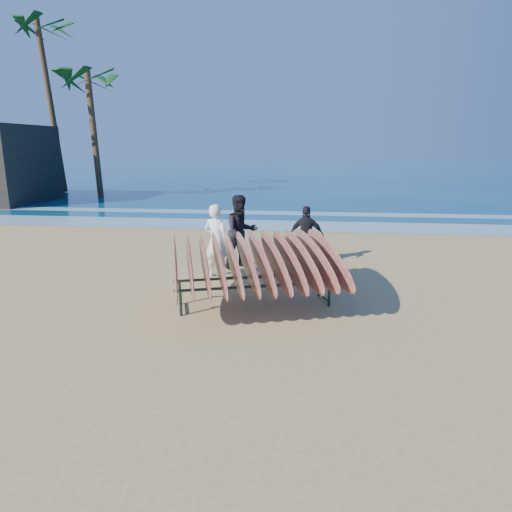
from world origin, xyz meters
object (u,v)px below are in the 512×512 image
at_px(surfboard_rack, 254,261).
at_px(palm_right, 44,31).
at_px(person_white, 216,241).
at_px(person_dark_b, 306,235).
at_px(palm_mid, 90,82).
at_px(person_dark_a, 241,232).

relative_size(surfboard_rack, palm_right, 0.36).
height_order(person_white, person_dark_b, person_white).
distance_m(palm_mid, palm_right, 5.89).
height_order(person_dark_b, palm_right, palm_right).
distance_m(person_white, palm_mid, 20.38).
bearing_deg(person_dark_a, person_dark_b, -14.61).
relative_size(person_dark_b, palm_mid, 0.21).
relative_size(surfboard_rack, person_dark_a, 2.05).
xyz_separation_m(surfboard_rack, palm_right, (-16.07, 20.72, 9.26)).
bearing_deg(surfboard_rack, person_white, 103.84).
bearing_deg(surfboard_rack, palm_mid, 105.89).
bearing_deg(person_dark_b, palm_mid, -44.46).
distance_m(person_dark_b, palm_right, 26.00).
xyz_separation_m(person_dark_a, palm_right, (-15.36, 17.86, 9.21)).
bearing_deg(palm_mid, person_white, -56.27).
bearing_deg(palm_right, palm_mid, -32.23).
bearing_deg(surfboard_rack, person_dark_a, 86.38).
distance_m(person_white, person_dark_a, 1.05).
distance_m(person_white, palm_right, 25.72).
distance_m(person_dark_a, palm_mid, 19.89).
bearing_deg(person_white, surfboard_rack, 141.87).
height_order(person_white, person_dark_a, person_dark_a).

